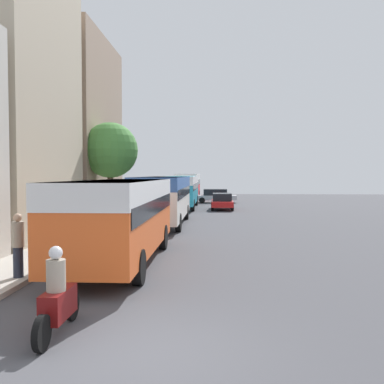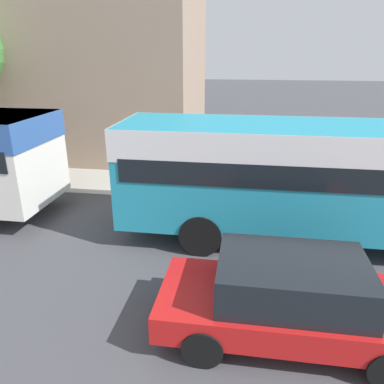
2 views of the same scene
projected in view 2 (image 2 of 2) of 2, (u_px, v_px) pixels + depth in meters
The scene contains 3 objects.
building_far_terrace at pixel (84, 8), 15.72m from camera, with size 6.43×9.56×12.41m.
bus_third_in_line at pixel (350, 169), 8.75m from camera, with size 2.52×10.92×2.92m.
car_far_curb at pixel (290, 297), 6.07m from camera, with size 1.90×4.25×1.44m.
Camera 2 is at (7.14, 29.34, 4.49)m, focal length 35.00 mm.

